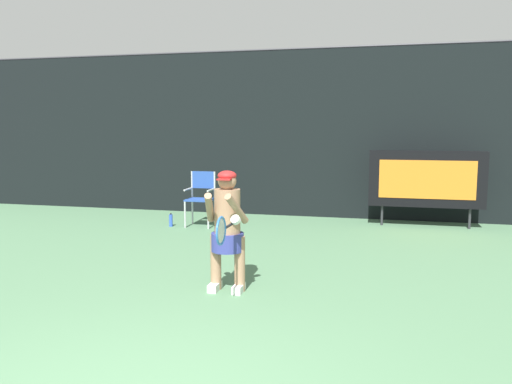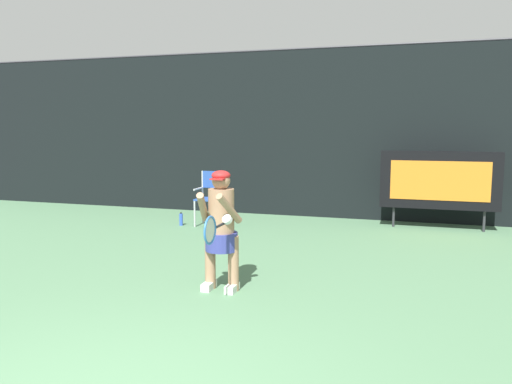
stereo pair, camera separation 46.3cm
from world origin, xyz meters
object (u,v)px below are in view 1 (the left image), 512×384
Objects in this scene: scoreboard at (427,179)px; tennis_player at (227,226)px; umpire_chair at (201,195)px; water_bottle at (171,220)px; tennis_racket at (222,230)px.

tennis_player is (-2.62, -4.72, -0.16)m from scoreboard.
umpire_chair reaches higher than water_bottle.
umpire_chair is 1.79× the size of tennis_racket.
scoreboard is 5.09m from water_bottle.
tennis_player is (1.71, -3.79, 0.17)m from umpire_chair.
tennis_racket is at bearing -77.73° from tennis_player.
tennis_player is at bearing -65.74° from umpire_chair.
umpire_chair is at bearing 114.26° from tennis_player.
scoreboard reaches higher than tennis_racket.
tennis_player is at bearing 90.11° from tennis_racket.
umpire_chair is 0.78m from water_bottle.
water_bottle is at bearing -158.43° from umpire_chair.
umpire_chair reaches higher than tennis_racket.
tennis_player reaches higher than tennis_racket.
water_bottle is 0.44× the size of tennis_racket.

